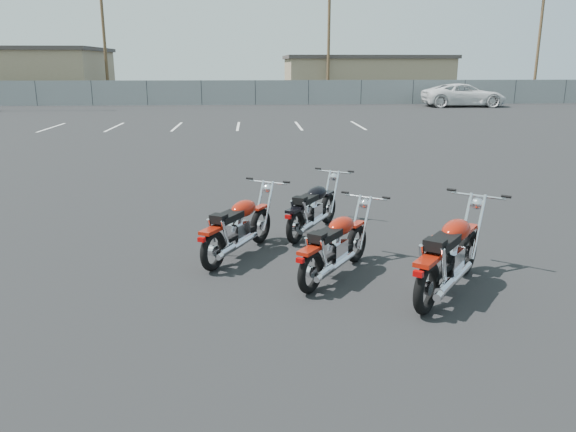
{
  "coord_description": "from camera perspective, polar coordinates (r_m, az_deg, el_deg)",
  "views": [
    {
      "loc": [
        -0.36,
        -7.96,
        2.98
      ],
      "look_at": [
        0.2,
        0.6,
        0.65
      ],
      "focal_mm": 35.0,
      "sensor_mm": 36.0,
      "label": 1
    }
  ],
  "objects": [
    {
      "name": "training_cone_near",
      "position": [
        9.57,
        14.39,
        -2.63
      ],
      "size": [
        0.22,
        0.22,
        0.27
      ],
      "color": "red",
      "rests_on": "ground"
    },
    {
      "name": "motorcycle_front_red",
      "position": [
        8.93,
        -5.05,
        -1.1
      ],
      "size": [
        1.44,
        2.07,
        1.06
      ],
      "color": "black",
      "rests_on": "ground"
    },
    {
      "name": "motorcycle_third_red",
      "position": [
        8.07,
        4.86,
        -3.01
      ],
      "size": [
        1.55,
        1.93,
        1.03
      ],
      "color": "black",
      "rests_on": "ground"
    },
    {
      "name": "ground",
      "position": [
        8.51,
        -1.08,
        -5.31
      ],
      "size": [
        120.0,
        120.0,
        0.0
      ],
      "primitive_type": "plane",
      "color": "black",
      "rests_on": "ground"
    },
    {
      "name": "motorcycle_second_black",
      "position": [
        10.13,
        2.56,
        0.79
      ],
      "size": [
        1.42,
        1.96,
        1.02
      ],
      "color": "black",
      "rests_on": "ground"
    },
    {
      "name": "utility_pole_b",
      "position": [
        49.39,
        -18.14,
        16.47
      ],
      "size": [
        1.8,
        0.24,
        9.0
      ],
      "color": "#4D3824",
      "rests_on": "ground"
    },
    {
      "name": "chainlink_fence",
      "position": [
        43.02,
        -3.34,
        12.41
      ],
      "size": [
        80.06,
        0.06,
        1.8
      ],
      "color": "slate",
      "rests_on": "ground"
    },
    {
      "name": "tan_building_east",
      "position": [
        53.0,
        7.76,
        13.87
      ],
      "size": [
        14.4,
        9.4,
        3.7
      ],
      "color": "#8E7C5C",
      "rests_on": "ground"
    },
    {
      "name": "utility_pole_c",
      "position": [
        47.42,
        4.15,
        17.23
      ],
      "size": [
        1.8,
        0.24,
        9.0
      ],
      "color": "#4D3824",
      "rests_on": "ground"
    },
    {
      "name": "utility_pole_d",
      "position": [
        53.82,
        24.13,
        15.76
      ],
      "size": [
        1.8,
        0.24,
        9.0
      ],
      "color": "#4D3824",
      "rests_on": "ground"
    },
    {
      "name": "parking_line_stripes",
      "position": [
        28.2,
        -8.18,
        8.99
      ],
      "size": [
        15.12,
        4.0,
        0.01
      ],
      "color": "silver",
      "rests_on": "ground"
    },
    {
      "name": "white_van",
      "position": [
        42.98,
        17.48,
        12.26
      ],
      "size": [
        2.83,
        6.79,
        2.56
      ],
      "primitive_type": "imported",
      "rotation": [
        0.0,
        0.0,
        1.55
      ],
      "color": "white",
      "rests_on": "ground"
    },
    {
      "name": "motorcycle_rear_red",
      "position": [
        7.77,
        16.15,
        -3.79
      ],
      "size": [
        1.83,
        2.16,
        1.18
      ],
      "color": "black",
      "rests_on": "ground"
    }
  ]
}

